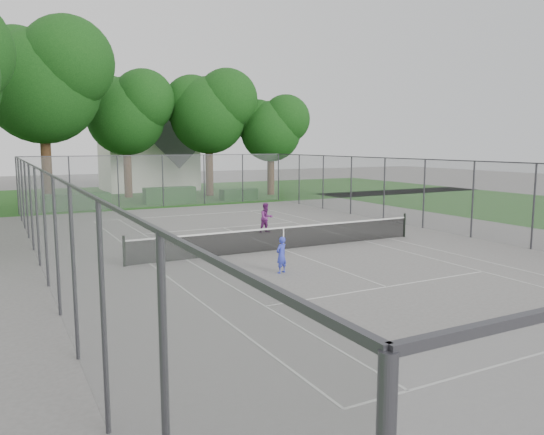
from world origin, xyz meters
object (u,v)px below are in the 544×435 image
house (148,146)px  girl_player (281,255)px  tennis_net (283,237)px  woman_player (266,218)px

house → girl_player: house is taller
tennis_net → woman_player: bearing=72.2°
girl_player → woman_player: 8.11m
house → woman_player: house is taller
tennis_net → girl_player: 3.91m
tennis_net → girl_player: bearing=-120.1°
woman_player → house: bearing=81.5°
tennis_net → girl_player: girl_player is taller
woman_player → girl_player: bearing=-119.2°
house → girl_player: size_ratio=8.19×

